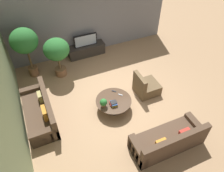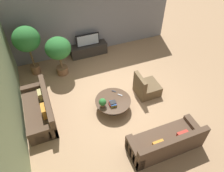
{
  "view_description": "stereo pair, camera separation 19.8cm",
  "coord_description": "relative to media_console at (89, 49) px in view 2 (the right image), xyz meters",
  "views": [
    {
      "loc": [
        -2.34,
        -4.85,
        5.73
      ],
      "look_at": [
        -0.16,
        0.1,
        0.55
      ],
      "focal_mm": 35.0,
      "sensor_mm": 36.0,
      "label": 1
    },
    {
      "loc": [
        -2.15,
        -4.93,
        5.73
      ],
      "look_at": [
        -0.16,
        0.1,
        0.55
      ],
      "focal_mm": 35.0,
      "sensor_mm": 36.0,
      "label": 2
    }
  ],
  "objects": [
    {
      "name": "side_wall_left",
      "position": [
        -3.11,
        -2.74,
        1.25
      ],
      "size": [
        0.12,
        7.4,
        3.0
      ],
      "primitive_type": "cube",
      "color": "gray",
      "rests_on": "ground"
    },
    {
      "name": "armchair_wicker",
      "position": [
        1.2,
        -3.1,
        0.02
      ],
      "size": [
        0.8,
        0.76,
        0.86
      ],
      "rotation": [
        0.0,
        0.0,
        1.57
      ],
      "color": "brown",
      "rests_on": "ground"
    },
    {
      "name": "book_stack",
      "position": [
        -0.25,
        -3.5,
        0.2
      ],
      "size": [
        0.26,
        0.27,
        0.12
      ],
      "color": "gold",
      "rests_on": "coffee_table"
    },
    {
      "name": "media_console",
      "position": [
        0.0,
        0.0,
        0.0
      ],
      "size": [
        1.62,
        0.5,
        0.49
      ],
      "color": "#2D2823",
      "rests_on": "ground"
    },
    {
      "name": "television",
      "position": [
        -0.0,
        -0.0,
        0.49
      ],
      "size": [
        1.0,
        0.13,
        0.52
      ],
      "color": "black",
      "rests_on": "media_console"
    },
    {
      "name": "potted_palm_tall",
      "position": [
        -2.36,
        -0.43,
        1.24
      ],
      "size": [
        0.99,
        0.99,
        2.03
      ],
      "color": "brown",
      "rests_on": "ground"
    },
    {
      "name": "remote_silver",
      "position": [
        0.14,
        -3.2,
        0.15
      ],
      "size": [
        0.14,
        0.15,
        0.02
      ],
      "primitive_type": "cube",
      "rotation": [
        0.0,
        0.0,
        0.74
      ],
      "color": "gray",
      "rests_on": "coffee_table"
    },
    {
      "name": "back_wall_stone",
      "position": [
        0.15,
        0.32,
        1.25
      ],
      "size": [
        7.4,
        0.12,
        3.0
      ],
      "primitive_type": "cube",
      "color": "slate",
      "rests_on": "ground"
    },
    {
      "name": "potted_plant_tabletop",
      "position": [
        -0.57,
        -3.43,
        0.3
      ],
      "size": [
        0.24,
        0.24,
        0.3
      ],
      "color": "brown",
      "rests_on": "coffee_table"
    },
    {
      "name": "ground_plane",
      "position": [
        0.15,
        -2.94,
        -0.25
      ],
      "size": [
        24.0,
        24.0,
        0.0
      ],
      "primitive_type": "plane",
      "color": "#9E7A56"
    },
    {
      "name": "coffee_table",
      "position": [
        -0.17,
        -3.33,
        0.02
      ],
      "size": [
        1.19,
        1.19,
        0.39
      ],
      "color": "black",
      "rests_on": "ground"
    },
    {
      "name": "couch_near_entry",
      "position": [
        0.67,
        -5.29,
        0.03
      ],
      "size": [
        2.14,
        0.84,
        0.84
      ],
      "rotation": [
        0.0,
        0.0,
        3.14
      ],
      "color": "#4C3828",
      "rests_on": "ground"
    },
    {
      "name": "potted_palm_corner",
      "position": [
        -1.37,
        -0.86,
        0.86
      ],
      "size": [
        0.96,
        0.96,
        1.6
      ],
      "color": "brown",
      "rests_on": "ground"
    },
    {
      "name": "couch_by_wall",
      "position": [
        -2.5,
        -2.76,
        0.03
      ],
      "size": [
        0.84,
        2.15,
        0.84
      ],
      "rotation": [
        0.0,
        0.0,
        -1.57
      ],
      "color": "#4C3828",
      "rests_on": "ground"
    },
    {
      "name": "remote_black",
      "position": [
        0.01,
        -2.95,
        0.15
      ],
      "size": [
        0.14,
        0.14,
        0.02
      ],
      "primitive_type": "cube",
      "rotation": [
        0.0,
        0.0,
        0.79
      ],
      "color": "black",
      "rests_on": "coffee_table"
    }
  ]
}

